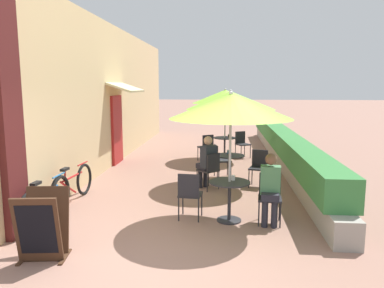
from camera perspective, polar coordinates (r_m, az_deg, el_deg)
ground_plane at (r=5.53m, az=-5.40°, el=-16.87°), size 120.00×120.00×0.00m
cafe_facade_wall at (r=12.33m, az=-11.45°, el=7.28°), size 0.98×14.14×4.20m
planter_hedge at (r=12.15m, az=13.55°, el=-0.18°), size 0.60×13.14×1.01m
patio_table_near at (r=6.73m, az=5.72°, el=-7.48°), size 0.73×0.73×0.72m
patio_umbrella_near at (r=6.47m, az=5.93°, el=5.74°), size 2.12×2.12×2.31m
cafe_chair_near_left at (r=6.78m, az=11.77°, el=-7.44°), size 0.44×0.44×0.87m
seated_patron_near_left at (r=6.63m, az=11.83°, el=-6.29°), size 0.36×0.43×1.25m
cafe_chair_near_right at (r=6.74m, az=-0.36°, el=-7.33°), size 0.44×0.44×0.87m
coffee_cup_near at (r=6.76m, az=6.27°, el=-5.14°), size 0.07×0.07×0.09m
patio_table_mid at (r=9.20m, az=5.74°, el=-3.01°), size 0.73×0.73×0.72m
patio_umbrella_mid at (r=9.01m, az=5.89°, el=6.62°), size 2.12×2.12×2.31m
cafe_chair_mid_left at (r=8.67m, az=2.78°, el=-3.67°), size 0.57×0.57×0.87m
seated_patron_mid_left at (r=8.72m, az=2.30°, el=-2.45°), size 0.51×0.51×1.25m
cafe_chair_mid_right at (r=9.12m, az=10.15°, el=-3.17°), size 0.49×0.49×0.87m
cafe_chair_mid_back at (r=9.85m, az=4.27°, el=-2.16°), size 0.49×0.49×0.87m
coffee_cup_mid at (r=9.32m, az=5.59°, el=-1.22°), size 0.07×0.07×0.09m
patio_table_far at (r=12.28m, az=5.00°, el=0.00°), size 0.73×0.73×0.72m
patio_umbrella_far at (r=12.14m, az=5.10°, el=7.21°), size 2.12×2.12×2.31m
cafe_chair_far_left at (r=11.88m, az=2.22°, el=-0.23°), size 0.54×0.54×0.87m
cafe_chair_far_right at (r=12.70m, az=7.60°, el=0.28°), size 0.54×0.54×0.87m
coffee_cup_far at (r=12.32m, az=5.65°, el=1.24°), size 0.07×0.07×0.09m
bicycle_leaning at (r=7.17m, az=-21.34°, el=-8.19°), size 0.13×1.81×0.80m
bicycle_second at (r=8.17m, az=-17.73°, el=-5.99°), size 0.17×1.79×0.79m
menu_board at (r=5.71m, az=-21.79°, el=-11.48°), size 0.68×0.70×0.97m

